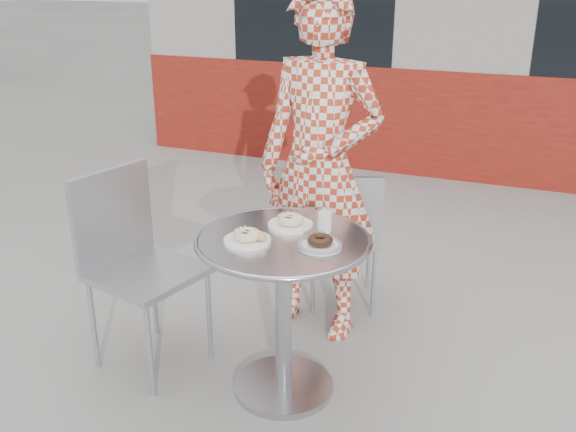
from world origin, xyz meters
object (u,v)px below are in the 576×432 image
at_px(seated_person, 320,168).
at_px(chair_far, 342,262).
at_px(chair_left, 149,308).
at_px(plate_near, 248,237).
at_px(plate_far, 290,222).
at_px(milk_cup, 325,220).
at_px(bistro_table, 283,277).
at_px(plate_checker, 320,244).

bearing_deg(seated_person, chair_far, 86.68).
height_order(chair_left, plate_near, chair_left).
distance_m(plate_far, milk_cup, 0.16).
bearing_deg(plate_far, bistro_table, -80.86).
xyz_separation_m(plate_near, milk_cup, (0.26, 0.24, 0.03)).
bearing_deg(bistro_table, chair_left, -177.42).
relative_size(chair_far, plate_near, 4.14).
bearing_deg(chair_far, chair_left, 33.84).
bearing_deg(bistro_table, plate_near, -141.74).
xyz_separation_m(chair_far, seated_person, (-0.05, -0.30, 0.65)).
height_order(plate_far, plate_checker, plate_far).
height_order(plate_far, plate_near, plate_near).
relative_size(bistro_table, plate_far, 3.85).
relative_size(chair_far, plate_far, 4.13).
bearing_deg(plate_far, milk_cup, 2.01).
distance_m(bistro_table, plate_far, 0.25).
xyz_separation_m(bistro_table, plate_checker, (0.18, -0.03, 0.21)).
bearing_deg(seated_person, plate_near, -89.74).
relative_size(chair_far, chair_left, 0.86).
bearing_deg(milk_cup, plate_near, -137.70).
relative_size(bistro_table, seated_person, 0.43).
bearing_deg(plate_checker, milk_cup, 102.99).
relative_size(chair_far, seated_person, 0.46).
distance_m(bistro_table, milk_cup, 0.31).
xyz_separation_m(bistro_table, plate_far, (-0.02, 0.14, 0.21)).
relative_size(bistro_table, plate_near, 3.87).
relative_size(chair_left, plate_far, 4.82).
bearing_deg(bistro_table, seated_person, 95.34).
height_order(seated_person, milk_cup, seated_person).
bearing_deg(chair_far, plate_near, 63.81).
bearing_deg(chair_left, chair_far, -22.54).
xyz_separation_m(seated_person, milk_cup, (0.20, -0.48, -0.08)).
bearing_deg(plate_checker, bistro_table, 170.67).
bearing_deg(plate_far, seated_person, 94.28).
bearing_deg(plate_near, milk_cup, 42.30).
bearing_deg(seated_person, milk_cup, -62.45).
relative_size(bistro_table, plate_checker, 4.19).
bearing_deg(milk_cup, seated_person, 112.26).
bearing_deg(chair_left, milk_cup, -64.92).
relative_size(chair_far, milk_cup, 7.83).
height_order(seated_person, plate_near, seated_person).
bearing_deg(bistro_table, chair_far, 90.82).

